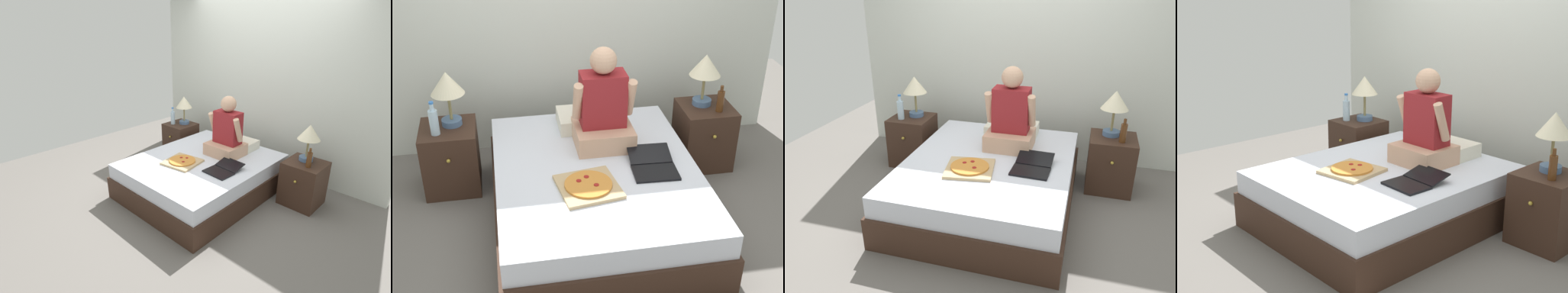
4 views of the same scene
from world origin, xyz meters
TOP-DOWN VIEW (x-y plane):
  - ground_plane at (0.00, 0.00)m, footprint 5.80×5.80m
  - wall_back at (0.00, 1.30)m, footprint 3.80×0.12m
  - bed at (0.00, 0.00)m, footprint 1.51×1.88m
  - nightstand_left at (-1.08, 0.65)m, footprint 0.44×0.47m
  - lamp_on_left_nightstand at (-1.04, 0.70)m, footprint 0.26×0.26m
  - water_bottle at (-1.16, 0.56)m, footprint 0.07×0.07m
  - nightstand_right at (1.08, 0.65)m, footprint 0.44×0.47m
  - lamp_on_right_nightstand at (1.05, 0.70)m, footprint 0.26×0.26m
  - beer_bottle at (1.15, 0.55)m, footprint 0.06×0.06m
  - pillow at (0.07, 0.66)m, footprint 0.52×0.34m
  - person_seated at (0.12, 0.35)m, footprint 0.47×0.40m
  - laptop at (0.40, -0.08)m, footprint 0.34×0.43m
  - pizza_box at (-0.10, -0.24)m, footprint 0.46×0.46m

SIDE VIEW (x-z plane):
  - ground_plane at x=0.00m, z-range 0.00..0.00m
  - bed at x=0.00m, z-range 0.00..0.46m
  - nightstand_left at x=-1.08m, z-range 0.00..0.55m
  - nightstand_right at x=1.08m, z-range 0.00..0.55m
  - pizza_box at x=-0.10m, z-range 0.46..0.51m
  - laptop at x=0.40m, z-range 0.45..0.52m
  - pillow at x=0.07m, z-range 0.46..0.58m
  - beer_bottle at x=1.15m, z-range 0.53..0.76m
  - water_bottle at x=-1.16m, z-range 0.52..0.80m
  - person_seated at x=0.12m, z-range 0.36..1.14m
  - lamp_on_left_nightstand at x=-1.04m, z-range 0.65..1.10m
  - lamp_on_right_nightstand at x=1.05m, z-range 0.65..1.10m
  - wall_back at x=0.00m, z-range 0.00..2.50m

